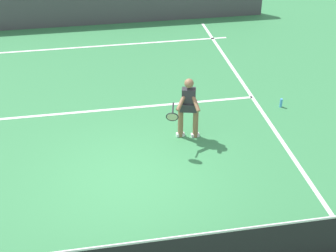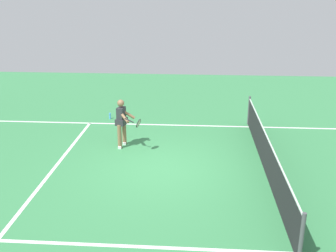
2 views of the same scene
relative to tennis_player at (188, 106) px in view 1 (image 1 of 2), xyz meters
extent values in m
plane|color=#38844C|center=(1.52, 1.33, -0.85)|extent=(25.69, 25.69, 0.00)
cube|color=#47474C|center=(1.52, -8.25, -0.20)|extent=(12.43, 0.24, 1.30)
cube|color=white|center=(1.52, -6.05, -0.84)|extent=(8.43, 0.10, 0.01)
cube|color=white|center=(1.52, -1.66, -0.84)|extent=(7.43, 0.10, 0.01)
cube|color=white|center=(-2.19, 1.33, -0.84)|extent=(0.10, 17.76, 0.01)
cube|color=white|center=(1.52, 4.28, 0.13)|extent=(7.95, 0.02, 0.04)
cylinder|color=#8C6647|center=(-0.19, 0.02, -0.46)|extent=(0.13, 0.13, 0.78)
cylinder|color=#8C6647|center=(0.16, -0.07, -0.46)|extent=(0.13, 0.13, 0.78)
cube|color=white|center=(-0.19, 0.02, -0.81)|extent=(0.20, 0.10, 0.08)
cube|color=white|center=(0.16, -0.07, -0.81)|extent=(0.20, 0.10, 0.08)
cube|color=#2D2D33|center=(-0.02, -0.03, 0.19)|extent=(0.36, 0.27, 0.52)
cube|color=#2D2D33|center=(-0.02, -0.03, -0.01)|extent=(0.46, 0.37, 0.20)
sphere|color=#8C6647|center=(-0.02, -0.03, 0.59)|extent=(0.22, 0.22, 0.22)
cylinder|color=#8C6647|center=(-0.13, 0.16, 0.21)|extent=(0.18, 0.49, 0.37)
cylinder|color=#8C6647|center=(0.17, 0.08, 0.21)|extent=(0.37, 0.43, 0.37)
cylinder|color=black|center=(0.42, 0.30, 0.17)|extent=(0.11, 0.29, 0.14)
torus|color=black|center=(0.49, 0.59, 0.11)|extent=(0.30, 0.18, 0.28)
cylinder|color=beige|center=(0.49, 0.59, 0.11)|extent=(0.25, 0.14, 0.23)
cylinder|color=#4C9EE5|center=(-2.77, -1.01, -0.73)|extent=(0.07, 0.07, 0.24)
camera|label=1|loc=(2.24, 9.88, 5.73)|focal=53.14mm
camera|label=2|loc=(11.92, 2.30, 4.03)|focal=43.07mm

